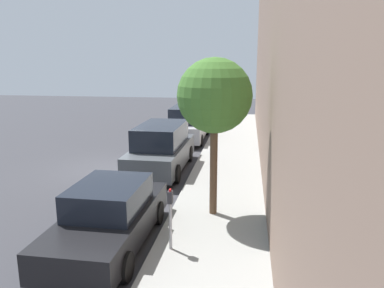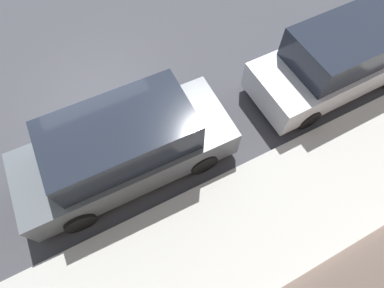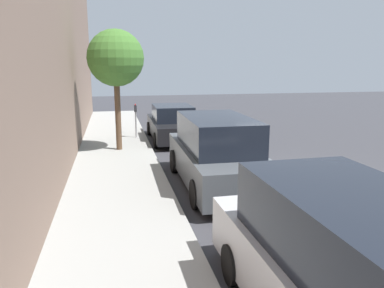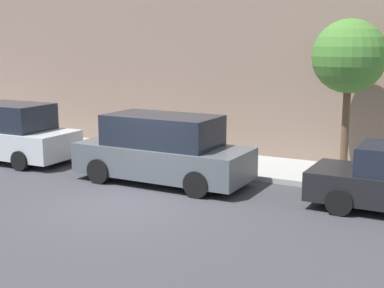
{
  "view_description": "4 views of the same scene",
  "coord_description": "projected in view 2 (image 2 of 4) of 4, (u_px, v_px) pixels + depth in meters",
  "views": [
    {
      "loc": [
        5.6,
        -14.19,
        4.4
      ],
      "look_at": [
        3.36,
        0.8,
        1.0
      ],
      "focal_mm": 35.0,
      "sensor_mm": 36.0,
      "label": 1
    },
    {
      "loc": [
        5.6,
        0.13,
        6.88
      ],
      "look_at": [
        2.84,
        1.54,
        1.0
      ],
      "focal_mm": 28.0,
      "sensor_mm": 36.0,
      "label": 2
    },
    {
      "loc": [
        4.9,
        9.65,
        3.28
      ],
      "look_at": [
        2.69,
        -0.72,
        1.0
      ],
      "focal_mm": 35.0,
      "sensor_mm": 36.0,
      "label": 3
    },
    {
      "loc": [
        -10.27,
        -7.22,
        3.84
      ],
      "look_at": [
        3.01,
        -0.32,
        1.0
      ],
      "focal_mm": 50.0,
      "sensor_mm": 36.0,
      "label": 4
    }
  ],
  "objects": [
    {
      "name": "parked_minivan_second",
      "position": [
        125.0,
        148.0,
        6.69
      ],
      "size": [
        2.02,
        4.93,
        1.9
      ],
      "color": "#4C5156",
      "rests_on": "ground_plane"
    },
    {
      "name": "parked_minivan_third",
      "position": [
        342.0,
        58.0,
        7.93
      ],
      "size": [
        2.02,
        4.92,
        1.9
      ],
      "color": "#B7BABF",
      "rests_on": "ground_plane"
    },
    {
      "name": "ground_plane",
      "position": [
        97.0,
        103.0,
        8.38
      ],
      "size": [
        60.0,
        60.0,
        0.0
      ],
      "primitive_type": "plane",
      "color": "#38383D"
    },
    {
      "name": "sidewalk",
      "position": [
        170.0,
        269.0,
        6.3
      ],
      "size": [
        2.7,
        32.0,
        0.15
      ],
      "color": "#9E9E99",
      "rests_on": "ground_plane"
    }
  ]
}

